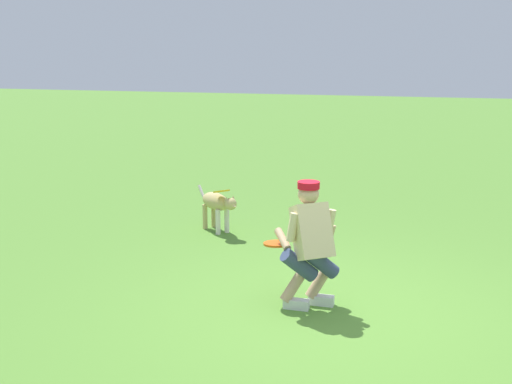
% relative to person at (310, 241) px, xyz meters
% --- Properties ---
extents(ground_plane, '(60.00, 60.00, 0.00)m').
position_rel_person_xyz_m(ground_plane, '(-0.26, 0.11, -0.70)').
color(ground_plane, '#538631').
extents(person, '(0.71, 0.56, 1.29)m').
position_rel_person_xyz_m(person, '(0.00, 0.00, 0.00)').
color(person, silver).
rests_on(person, ground_plane).
extents(dog, '(0.83, 0.67, 0.60)m').
position_rel_person_xyz_m(dog, '(1.79, -2.30, -0.29)').
color(dog, tan).
rests_on(dog, ground_plane).
extents(frisbee_flying, '(0.27, 0.27, 0.10)m').
position_rel_person_xyz_m(frisbee_flying, '(1.67, -2.15, -0.06)').
color(frisbee_flying, yellow).
extents(frisbee_held, '(0.29, 0.29, 0.05)m').
position_rel_person_xyz_m(frisbee_held, '(0.37, -0.10, -0.09)').
color(frisbee_held, '#E45813').
rests_on(frisbee_held, person).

